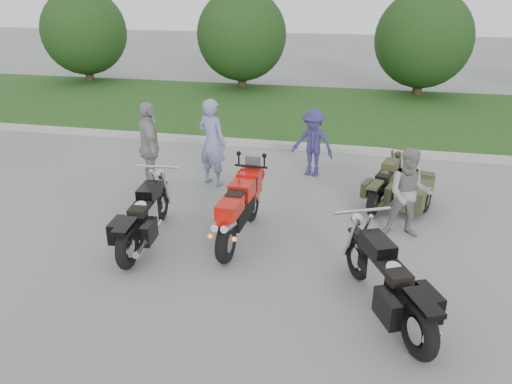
% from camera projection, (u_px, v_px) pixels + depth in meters
% --- Properties ---
extents(ground, '(80.00, 80.00, 0.00)m').
position_uv_depth(ground, '(217.00, 257.00, 8.10)').
color(ground, gray).
rests_on(ground, ground).
extents(curb, '(60.00, 0.30, 0.15)m').
position_uv_depth(curb, '(282.00, 145.00, 13.47)').
color(curb, '#ABA8A1').
rests_on(curb, ground).
extents(grass_strip, '(60.00, 8.00, 0.14)m').
position_uv_depth(grass_strip, '(303.00, 110.00, 17.20)').
color(grass_strip, '#306021').
rests_on(grass_strip, ground).
extents(tree_far_left, '(3.60, 3.60, 4.00)m').
position_uv_depth(tree_far_left, '(84.00, 32.00, 21.44)').
color(tree_far_left, '#3F2B1C').
rests_on(tree_far_left, ground).
extents(tree_mid_left, '(3.60, 3.60, 4.00)m').
position_uv_depth(tree_mid_left, '(242.00, 35.00, 20.01)').
color(tree_mid_left, '#3F2B1C').
rests_on(tree_mid_left, ground).
extents(tree_mid_right, '(3.60, 3.60, 4.00)m').
position_uv_depth(tree_mid_right, '(423.00, 39.00, 18.58)').
color(tree_mid_right, '#3F2B1C').
rests_on(tree_mid_right, ground).
extents(sportbike_red, '(0.41, 2.22, 1.05)m').
position_uv_depth(sportbike_red, '(239.00, 208.00, 8.39)').
color(sportbike_red, black).
rests_on(sportbike_red, ground).
extents(cruiser_left, '(0.52, 2.37, 0.91)m').
position_uv_depth(cruiser_left, '(143.00, 220.00, 8.32)').
color(cruiser_left, black).
rests_on(cruiser_left, ground).
extents(cruiser_right, '(1.22, 2.29, 0.95)m').
position_uv_depth(cruiser_right, '(390.00, 285.00, 6.48)').
color(cruiser_right, black).
rests_on(cruiser_right, ground).
extents(cruiser_sidecar, '(1.34, 2.01, 0.79)m').
position_uv_depth(cruiser_sidecar, '(402.00, 190.00, 9.79)').
color(cruiser_sidecar, black).
rests_on(cruiser_sidecar, ground).
extents(person_stripe, '(0.81, 0.68, 1.90)m').
position_uv_depth(person_stripe, '(212.00, 142.00, 10.73)').
color(person_stripe, '#7F83AC').
rests_on(person_stripe, ground).
extents(person_grey, '(0.78, 0.62, 1.59)m').
position_uv_depth(person_grey, '(409.00, 194.00, 8.51)').
color(person_grey, gray).
rests_on(person_grey, ground).
extents(person_denim, '(1.13, 0.84, 1.55)m').
position_uv_depth(person_denim, '(313.00, 143.00, 11.30)').
color(person_denim, navy).
rests_on(person_denim, ground).
extents(person_back, '(1.00, 1.19, 1.91)m').
position_uv_depth(person_back, '(150.00, 147.00, 10.38)').
color(person_back, '#9C9A96').
rests_on(person_back, ground).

